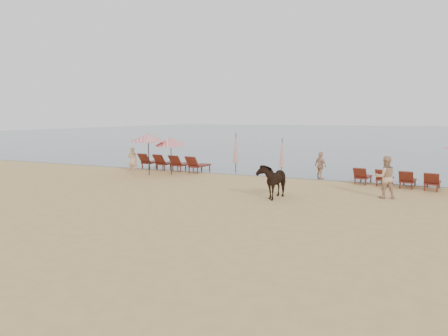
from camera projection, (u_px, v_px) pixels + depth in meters
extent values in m
plane|color=tan|center=(165.00, 221.00, 12.09)|extent=(120.00, 120.00, 0.00)
cube|color=#51606B|center=(350.00, 132.00, 85.31)|extent=(160.00, 140.00, 0.06)
cube|color=#5C1B16|center=(153.00, 162.00, 24.67)|extent=(0.90, 1.63, 0.09)
cube|color=#5C1B16|center=(144.00, 159.00, 23.90)|extent=(0.78, 0.59, 0.68)
cube|color=#5C1B16|center=(168.00, 163.00, 24.08)|extent=(0.90, 1.63, 0.09)
cube|color=#5C1B16|center=(159.00, 160.00, 23.31)|extent=(0.78, 0.59, 0.68)
cube|color=#5C1B16|center=(183.00, 164.00, 23.49)|extent=(0.90, 1.63, 0.09)
cube|color=#5C1B16|center=(175.00, 161.00, 22.72)|extent=(0.78, 0.59, 0.68)
cube|color=#5C1B16|center=(200.00, 166.00, 22.90)|extent=(0.90, 1.63, 0.09)
cube|color=#5C1B16|center=(192.00, 162.00, 22.13)|extent=(0.78, 0.59, 0.68)
cube|color=#5C1B16|center=(363.00, 177.00, 18.98)|extent=(0.85, 1.40, 0.07)
cube|color=#5C1B16|center=(360.00, 173.00, 18.37)|extent=(0.68, 0.54, 0.57)
cube|color=#5C1B16|center=(385.00, 179.00, 18.41)|extent=(0.85, 1.40, 0.07)
cube|color=#5C1B16|center=(382.00, 175.00, 17.80)|extent=(0.68, 0.54, 0.57)
cube|color=#5C1B16|center=(408.00, 181.00, 17.85)|extent=(0.85, 1.40, 0.07)
cube|color=#5C1B16|center=(406.00, 177.00, 17.23)|extent=(0.68, 0.54, 0.57)
cube|color=#5C1B16|center=(432.00, 183.00, 17.28)|extent=(0.85, 1.40, 0.07)
cube|color=#5C1B16|center=(431.00, 179.00, 16.67)|extent=(0.68, 0.54, 0.57)
cylinder|color=black|center=(149.00, 156.00, 21.51)|extent=(0.05, 0.05, 2.22)
cone|color=red|center=(148.00, 138.00, 21.37)|extent=(2.12, 2.12, 0.45)
sphere|color=black|center=(148.00, 134.00, 21.34)|extent=(0.08, 0.08, 0.08)
cylinder|color=black|center=(171.00, 158.00, 21.56)|extent=(0.05, 0.05, 2.01)
cone|color=red|center=(171.00, 141.00, 21.43)|extent=(1.78, 1.81, 0.61)
sphere|color=black|center=(171.00, 138.00, 21.41)|extent=(0.07, 0.07, 0.07)
cylinder|color=black|center=(236.00, 153.00, 22.59)|extent=(0.05, 0.05, 2.40)
cone|color=red|center=(236.00, 148.00, 22.55)|extent=(0.29, 0.29, 1.80)
cylinder|color=black|center=(282.00, 157.00, 21.23)|extent=(0.05, 0.05, 2.14)
cone|color=red|center=(282.00, 153.00, 21.19)|extent=(0.26, 0.26, 1.61)
imported|color=black|center=(273.00, 180.00, 15.52)|extent=(1.03, 1.83, 1.46)
imported|color=#D8AF87|center=(133.00, 160.00, 22.18)|extent=(0.65, 0.50, 1.57)
imported|color=tan|center=(385.00, 177.00, 15.41)|extent=(1.01, 0.89, 1.75)
imported|color=tan|center=(320.00, 166.00, 20.04)|extent=(0.89, 0.87, 1.50)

